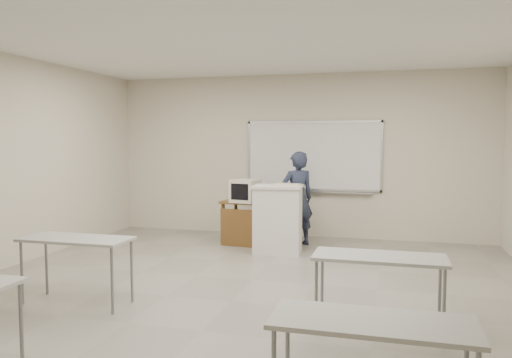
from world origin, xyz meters
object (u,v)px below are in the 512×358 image
(podium, at_px, (278,219))
(crt_monitor, at_px, (246,191))
(whiteboard, at_px, (313,157))
(keyboard, at_px, (288,184))
(laptop, at_px, (287,197))
(mouse, at_px, (271,202))
(presenter, at_px, (297,199))
(instructor_desk, at_px, (260,215))

(podium, bearing_deg, crt_monitor, 143.22)
(crt_monitor, bearing_deg, podium, -22.91)
(whiteboard, distance_m, keyboard, 1.45)
(whiteboard, bearing_deg, laptop, -113.38)
(crt_monitor, distance_m, mouse, 0.49)
(whiteboard, bearing_deg, crt_monitor, -133.07)
(podium, distance_m, laptop, 0.74)
(podium, height_order, presenter, presenter)
(presenter, bearing_deg, instructor_desk, -15.10)
(instructor_desk, height_order, mouse, mouse)
(instructor_desk, xyz_separation_m, laptop, (0.40, 0.27, 0.28))
(mouse, bearing_deg, podium, -41.96)
(whiteboard, distance_m, crt_monitor, 1.54)
(crt_monitor, relative_size, presenter, 0.29)
(mouse, relative_size, presenter, 0.06)
(laptop, bearing_deg, mouse, -130.77)
(laptop, distance_m, keyboard, 0.69)
(instructor_desk, xyz_separation_m, crt_monitor, (-0.25, -0.01, 0.41))
(crt_monitor, bearing_deg, mouse, 0.13)
(crt_monitor, height_order, keyboard, crt_monitor)
(laptop, xyz_separation_m, keyboard, (0.15, -0.62, 0.28))
(laptop, relative_size, keyboard, 0.76)
(laptop, bearing_deg, presenter, -25.67)
(whiteboard, relative_size, crt_monitor, 5.38)
(whiteboard, xyz_separation_m, presenter, (-0.14, -0.82, -0.68))
(whiteboard, xyz_separation_m, keyboard, (-0.18, -1.39, -0.39))
(instructor_desk, bearing_deg, keyboard, -26.55)
(keyboard, distance_m, presenter, 0.64)
(whiteboard, distance_m, podium, 1.77)
(instructor_desk, distance_m, laptop, 0.56)
(instructor_desk, height_order, podium, podium)
(laptop, relative_size, presenter, 0.21)
(crt_monitor, xyz_separation_m, mouse, (0.45, -0.08, -0.17))
(podium, height_order, crt_monitor, crt_monitor)
(whiteboard, height_order, crt_monitor, whiteboard)
(instructor_desk, distance_m, podium, 0.59)
(mouse, bearing_deg, whiteboard, 82.14)
(crt_monitor, height_order, mouse, crt_monitor)
(podium, bearing_deg, keyboard, 23.83)
(instructor_desk, distance_m, presenter, 0.69)
(whiteboard, xyz_separation_m, podium, (-0.33, -1.47, -0.94))
(podium, xyz_separation_m, keyboard, (0.15, 0.08, 0.55))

